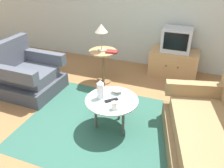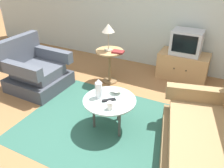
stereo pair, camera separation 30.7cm
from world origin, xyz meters
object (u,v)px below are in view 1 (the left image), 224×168
(couch, at_px, (215,149))
(tv_stand, at_px, (174,63))
(vase, at_px, (100,89))
(book, at_px, (112,52))
(bowl, at_px, (117,91))
(table_lamp, at_px, (101,30))
(armchair, at_px, (28,76))
(tv_remote_dark, at_px, (111,100))
(coffee_table, at_px, (112,102))
(side_table, at_px, (103,60))
(television, at_px, (177,40))
(mug, at_px, (115,106))

(couch, relative_size, tv_stand, 2.22)
(vase, distance_m, book, 1.23)
(vase, bearing_deg, couch, -8.83)
(tv_stand, height_order, bowl, bowl)
(table_lamp, bearing_deg, book, -5.57)
(bowl, bearing_deg, book, 114.73)
(armchair, height_order, book, armchair)
(book, bearing_deg, tv_remote_dark, -75.38)
(coffee_table, distance_m, side_table, 1.35)
(bowl, bearing_deg, tv_remote_dark, -90.72)
(couch, distance_m, book, 2.28)
(vase, height_order, book, vase)
(side_table, distance_m, book, 0.26)
(coffee_table, relative_size, book, 3.26)
(armchair, distance_m, television, 2.79)
(table_lamp, height_order, bowl, table_lamp)
(armchair, bearing_deg, television, 125.83)
(vase, relative_size, tv_remote_dark, 1.68)
(tv_stand, distance_m, mug, 2.24)
(book, bearing_deg, vase, -82.10)
(table_lamp, distance_m, book, 0.42)
(television, height_order, mug, television)
(tv_remote_dark, bearing_deg, book, -113.49)
(side_table, bearing_deg, book, -7.54)
(mug, height_order, bowl, mug)
(television, height_order, vase, television)
(bowl, bearing_deg, coffee_table, -92.30)
(tv_remote_dark, bearing_deg, mug, 78.78)
(side_table, distance_m, vase, 1.31)
(bowl, bearing_deg, vase, -128.30)
(table_lamp, relative_size, tv_remote_dark, 2.97)
(table_lamp, distance_m, mug, 1.65)
(television, bearing_deg, armchair, -145.18)
(coffee_table, xyz_separation_m, tv_remote_dark, (0.00, -0.03, 0.06))
(side_table, bearing_deg, television, 34.02)
(vase, bearing_deg, tv_stand, 70.70)
(bowl, relative_size, book, 0.73)
(table_lamp, xyz_separation_m, book, (0.20, -0.02, -0.37))
(couch, relative_size, book, 9.46)
(tv_stand, bearing_deg, coffee_table, -105.46)
(couch, height_order, tv_stand, couch)
(couch, relative_size, side_table, 3.24)
(armchair, relative_size, mug, 7.51)
(tv_stand, xyz_separation_m, bowl, (-0.54, -1.81, 0.24))
(side_table, bearing_deg, coffee_table, -62.37)
(table_lamp, distance_m, bowl, 1.31)
(television, xyz_separation_m, tv_remote_dark, (-0.55, -2.02, -0.25))
(armchair, distance_m, coffee_table, 1.76)
(tv_remote_dark, bearing_deg, tv_stand, -149.18)
(tv_remote_dark, bearing_deg, vase, -48.72)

